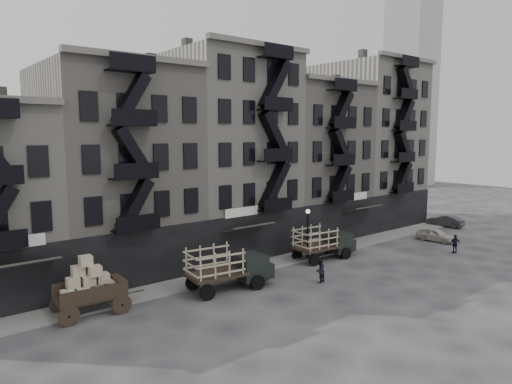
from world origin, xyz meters
TOP-DOWN VIEW (x-y plane):
  - ground at (0.00, 0.00)m, footprint 140.00×140.00m
  - sidewalk at (0.00, 3.75)m, footprint 55.00×2.50m
  - building_midwest at (-10.00, 9.83)m, footprint 10.00×11.35m
  - building_center at (-0.00, 9.82)m, footprint 10.00×11.35m
  - building_mideast at (10.00, 9.83)m, footprint 10.00×11.35m
  - building_east at (20.00, 9.82)m, footprint 10.00×11.35m
  - lamp_post at (3.00, 2.60)m, footprint 0.36×0.36m
  - distant_tower at (60.00, 30.00)m, footprint 8.00×8.00m
  - wagon at (-14.84, 2.59)m, footprint 4.18×2.42m
  - stake_truck_west at (-6.10, 1.05)m, footprint 6.14×3.07m
  - stake_truck_east at (4.38, 2.08)m, footprint 5.76×2.72m
  - car_east at (17.55, -0.48)m, footprint 1.71×3.75m
  - car_far at (25.00, 2.60)m, footprint 1.83×3.99m
  - pedestrian_mid at (-0.32, -1.88)m, footprint 0.94×0.79m
  - policeman at (14.73, -3.85)m, footprint 1.04×0.80m

SIDE VIEW (x-z plane):
  - ground at x=0.00m, z-range 0.00..0.00m
  - sidewalk at x=0.00m, z-range 0.00..0.15m
  - car_east at x=17.55m, z-range 0.00..1.25m
  - car_far at x=25.00m, z-range 0.00..1.27m
  - policeman at x=14.73m, z-range 0.00..1.64m
  - pedestrian_mid at x=-0.32m, z-range 0.00..1.70m
  - stake_truck_east at x=4.38m, z-range 0.20..3.01m
  - stake_truck_west at x=-6.10m, z-range 0.21..3.18m
  - wagon at x=-14.84m, z-range 0.24..3.68m
  - lamp_post at x=3.00m, z-range 0.64..4.92m
  - building_midwest at x=-10.00m, z-range -0.60..15.60m
  - building_mideast at x=10.00m, z-range -0.60..15.60m
  - building_center at x=0.00m, z-range -0.60..17.60m
  - building_east at x=20.00m, z-range -0.60..18.60m
  - distant_tower at x=60.00m, z-range 0.76..66.76m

